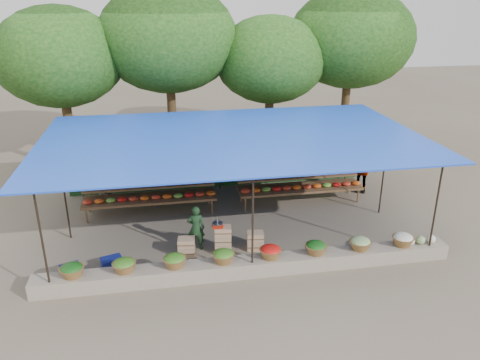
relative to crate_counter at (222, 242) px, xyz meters
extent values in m
plane|color=brown|center=(0.57, 1.58, -0.31)|extent=(60.00, 60.00, 0.00)
cube|color=gray|center=(0.57, -1.17, -0.11)|extent=(10.60, 0.55, 0.40)
cylinder|color=black|center=(-4.23, -1.32, 1.09)|extent=(0.05, 0.05, 2.80)
cylinder|color=black|center=(0.57, -1.32, 1.09)|extent=(0.05, 0.05, 2.80)
cylinder|color=black|center=(5.37, -1.32, 1.09)|extent=(0.05, 0.05, 2.80)
cylinder|color=black|center=(-4.23, 1.58, 1.09)|extent=(0.05, 0.05, 2.80)
cylinder|color=black|center=(5.37, 1.58, 1.09)|extent=(0.05, 0.05, 2.80)
cylinder|color=black|center=(-4.23, 4.48, 1.09)|extent=(0.05, 0.05, 2.80)
cylinder|color=black|center=(0.57, 4.48, 1.09)|extent=(0.05, 0.05, 2.80)
cylinder|color=black|center=(5.37, 4.48, 1.09)|extent=(0.05, 0.05, 2.80)
cube|color=blue|center=(0.57, 1.58, 2.49)|extent=(10.80, 6.60, 0.04)
cube|color=blue|center=(0.57, -0.42, 2.31)|extent=(10.80, 2.19, 0.26)
cube|color=blue|center=(0.57, 3.58, 2.31)|extent=(10.80, 2.19, 0.26)
cylinder|color=#9D9DA2|center=(0.57, 2.98, 1.71)|extent=(9.60, 0.01, 0.01)
ellipsoid|color=yellow|center=(-3.93, 2.98, 1.43)|extent=(0.23, 0.17, 0.30)
ellipsoid|color=yellow|center=(-3.33, 2.98, 1.43)|extent=(0.23, 0.17, 0.30)
ellipsoid|color=yellow|center=(-2.73, 2.98, 1.43)|extent=(0.23, 0.17, 0.30)
ellipsoid|color=yellow|center=(-2.13, 2.98, 1.43)|extent=(0.23, 0.17, 0.30)
ellipsoid|color=yellow|center=(-1.53, 2.98, 1.43)|extent=(0.23, 0.17, 0.30)
ellipsoid|color=yellow|center=(-0.93, 2.98, 1.43)|extent=(0.23, 0.17, 0.30)
ellipsoid|color=yellow|center=(-0.33, 2.98, 1.43)|extent=(0.23, 0.17, 0.30)
ellipsoid|color=yellow|center=(0.27, 2.98, 1.43)|extent=(0.23, 0.17, 0.30)
ellipsoid|color=yellow|center=(0.87, 2.98, 1.43)|extent=(0.23, 0.17, 0.30)
ellipsoid|color=yellow|center=(1.47, 2.98, 1.43)|extent=(0.23, 0.17, 0.30)
ellipsoid|color=yellow|center=(2.07, 2.98, 1.43)|extent=(0.23, 0.17, 0.30)
ellipsoid|color=yellow|center=(2.67, 2.98, 1.43)|extent=(0.23, 0.17, 0.30)
ellipsoid|color=yellow|center=(3.27, 2.98, 1.43)|extent=(0.23, 0.17, 0.30)
ellipsoid|color=yellow|center=(3.87, 2.98, 1.43)|extent=(0.23, 0.17, 0.30)
ellipsoid|color=yellow|center=(4.47, 2.98, 1.43)|extent=(0.23, 0.17, 0.30)
ellipsoid|color=yellow|center=(5.07, 2.98, 1.43)|extent=(0.23, 0.17, 0.30)
ellipsoid|color=#185316|center=(-3.73, -1.17, 0.31)|extent=(0.52, 0.52, 0.23)
ellipsoid|color=#3C771F|center=(-2.53, -1.17, 0.31)|extent=(0.52, 0.52, 0.23)
ellipsoid|color=#3C771F|center=(-1.33, -1.17, 0.31)|extent=(0.52, 0.52, 0.23)
ellipsoid|color=#3C771F|center=(-0.13, -1.17, 0.31)|extent=(0.52, 0.52, 0.23)
ellipsoid|color=red|center=(1.07, -1.17, 0.31)|extent=(0.52, 0.52, 0.23)
ellipsoid|color=#185316|center=(2.27, -1.17, 0.31)|extent=(0.52, 0.52, 0.23)
ellipsoid|color=#8AAB6A|center=(3.47, -1.17, 0.31)|extent=(0.52, 0.52, 0.23)
ellipsoid|color=beige|center=(4.67, -1.17, 0.31)|extent=(0.52, 0.52, 0.23)
cube|color=#19461F|center=(0.57, 4.73, 0.94)|extent=(10.60, 0.06, 2.50)
cylinder|color=#352613|center=(-4.93, 7.38, 1.67)|extent=(0.36, 0.36, 3.97)
ellipsoid|color=#0F360E|center=(-4.93, 7.38, 4.15)|extent=(4.77, 4.77, 3.69)
cylinder|color=#352613|center=(-0.93, 7.78, 1.93)|extent=(0.36, 0.36, 4.48)
ellipsoid|color=#0F360E|center=(-0.93, 7.78, 4.73)|extent=(5.39, 5.39, 4.17)
cylinder|color=#352613|center=(3.07, 7.48, 1.55)|extent=(0.36, 0.36, 3.71)
ellipsoid|color=#0F360E|center=(3.07, 7.48, 3.87)|extent=(4.47, 4.47, 3.45)
cylinder|color=#352613|center=(6.57, 7.88, 1.87)|extent=(0.36, 0.36, 4.35)
ellipsoid|color=#0F360E|center=(6.57, 7.88, 4.59)|extent=(5.24, 5.24, 4.05)
cube|color=#503420|center=(-1.93, 2.88, 0.19)|extent=(4.20, 0.95, 0.08)
cube|color=#503420|center=(-1.93, 3.18, 0.47)|extent=(4.20, 0.35, 0.06)
cylinder|color=#503420|center=(-3.88, 2.48, -0.06)|extent=(0.06, 0.06, 0.50)
cylinder|color=#503420|center=(0.02, 2.48, -0.06)|extent=(0.06, 0.06, 0.50)
cylinder|color=#503420|center=(-3.88, 3.28, -0.06)|extent=(0.06, 0.06, 0.50)
cylinder|color=#503420|center=(0.02, 3.28, -0.06)|extent=(0.06, 0.06, 0.50)
ellipsoid|color=red|center=(-3.83, 2.73, 0.29)|extent=(0.31, 0.26, 0.13)
ellipsoid|color=#69A131|center=(-3.83, 3.18, 0.56)|extent=(0.26, 0.22, 0.12)
ellipsoid|color=#CF4C12|center=(-3.48, 2.73, 0.29)|extent=(0.31, 0.26, 0.13)
ellipsoid|color=red|center=(-3.48, 3.18, 0.56)|extent=(0.26, 0.22, 0.12)
ellipsoid|color=#69A131|center=(-3.13, 2.73, 0.29)|extent=(0.31, 0.26, 0.13)
ellipsoid|color=red|center=(-3.13, 3.18, 0.56)|extent=(0.26, 0.22, 0.12)
ellipsoid|color=red|center=(-2.78, 2.73, 0.29)|extent=(0.31, 0.26, 0.13)
ellipsoid|color=#CF4C12|center=(-2.78, 3.18, 0.56)|extent=(0.26, 0.22, 0.12)
ellipsoid|color=red|center=(-2.43, 2.73, 0.29)|extent=(0.31, 0.26, 0.13)
ellipsoid|color=red|center=(-2.43, 3.18, 0.56)|extent=(0.26, 0.22, 0.12)
ellipsoid|color=#CF4C12|center=(-2.08, 2.73, 0.29)|extent=(0.31, 0.26, 0.13)
ellipsoid|color=#CF4C12|center=(-2.08, 3.18, 0.56)|extent=(0.26, 0.22, 0.12)
ellipsoid|color=red|center=(-1.73, 2.73, 0.29)|extent=(0.31, 0.26, 0.13)
ellipsoid|color=#69A131|center=(-1.73, 3.18, 0.56)|extent=(0.26, 0.22, 0.12)
ellipsoid|color=#CF4C12|center=(-1.38, 2.73, 0.29)|extent=(0.31, 0.26, 0.13)
ellipsoid|color=red|center=(-1.38, 3.18, 0.56)|extent=(0.26, 0.22, 0.12)
ellipsoid|color=#69A131|center=(-1.03, 2.73, 0.29)|extent=(0.31, 0.26, 0.13)
ellipsoid|color=red|center=(-1.03, 3.18, 0.56)|extent=(0.26, 0.22, 0.12)
ellipsoid|color=red|center=(-0.68, 2.73, 0.29)|extent=(0.31, 0.26, 0.13)
ellipsoid|color=#CF4C12|center=(-0.68, 3.18, 0.56)|extent=(0.26, 0.22, 0.12)
ellipsoid|color=red|center=(-0.33, 2.73, 0.29)|extent=(0.31, 0.26, 0.13)
ellipsoid|color=red|center=(-0.33, 3.18, 0.56)|extent=(0.26, 0.22, 0.12)
ellipsoid|color=#CF4C12|center=(0.02, 2.73, 0.29)|extent=(0.31, 0.26, 0.13)
ellipsoid|color=#CF4C12|center=(0.02, 3.18, 0.56)|extent=(0.26, 0.22, 0.12)
cube|color=#503420|center=(3.07, 2.88, 0.19)|extent=(4.20, 0.95, 0.08)
cube|color=#503420|center=(3.07, 3.18, 0.47)|extent=(4.20, 0.35, 0.06)
cylinder|color=#503420|center=(1.12, 2.48, -0.06)|extent=(0.06, 0.06, 0.50)
cylinder|color=#503420|center=(5.02, 2.48, -0.06)|extent=(0.06, 0.06, 0.50)
cylinder|color=#503420|center=(1.12, 3.28, -0.06)|extent=(0.06, 0.06, 0.50)
cylinder|color=#503420|center=(5.02, 3.28, -0.06)|extent=(0.06, 0.06, 0.50)
ellipsoid|color=red|center=(1.17, 2.73, 0.29)|extent=(0.31, 0.26, 0.13)
ellipsoid|color=#69A131|center=(1.17, 3.18, 0.56)|extent=(0.26, 0.22, 0.12)
ellipsoid|color=#CF4C12|center=(1.52, 2.73, 0.29)|extent=(0.31, 0.26, 0.13)
ellipsoid|color=red|center=(1.52, 3.18, 0.56)|extent=(0.26, 0.22, 0.12)
ellipsoid|color=#69A131|center=(1.87, 2.73, 0.29)|extent=(0.31, 0.26, 0.13)
ellipsoid|color=red|center=(1.87, 3.18, 0.56)|extent=(0.26, 0.22, 0.12)
ellipsoid|color=red|center=(2.22, 2.73, 0.29)|extent=(0.31, 0.26, 0.13)
ellipsoid|color=#CF4C12|center=(2.22, 3.18, 0.56)|extent=(0.26, 0.22, 0.12)
ellipsoid|color=red|center=(2.57, 2.73, 0.29)|extent=(0.31, 0.26, 0.13)
ellipsoid|color=red|center=(2.57, 3.18, 0.56)|extent=(0.26, 0.22, 0.12)
ellipsoid|color=#CF4C12|center=(2.92, 2.73, 0.29)|extent=(0.31, 0.26, 0.13)
ellipsoid|color=#CF4C12|center=(2.92, 3.18, 0.56)|extent=(0.26, 0.22, 0.12)
ellipsoid|color=red|center=(3.27, 2.73, 0.29)|extent=(0.31, 0.26, 0.13)
ellipsoid|color=#69A131|center=(3.27, 3.18, 0.56)|extent=(0.26, 0.22, 0.12)
ellipsoid|color=#CF4C12|center=(3.62, 2.73, 0.29)|extent=(0.31, 0.26, 0.13)
ellipsoid|color=red|center=(3.62, 3.18, 0.56)|extent=(0.26, 0.22, 0.12)
ellipsoid|color=#69A131|center=(3.97, 2.73, 0.29)|extent=(0.31, 0.26, 0.13)
ellipsoid|color=red|center=(3.97, 3.18, 0.56)|extent=(0.26, 0.22, 0.12)
ellipsoid|color=red|center=(4.32, 2.73, 0.29)|extent=(0.31, 0.26, 0.13)
ellipsoid|color=#CF4C12|center=(4.32, 3.18, 0.56)|extent=(0.26, 0.22, 0.12)
ellipsoid|color=red|center=(4.67, 2.73, 0.29)|extent=(0.31, 0.26, 0.13)
ellipsoid|color=red|center=(4.67, 3.18, 0.56)|extent=(0.26, 0.22, 0.12)
ellipsoid|color=#CF4C12|center=(5.02, 2.73, 0.29)|extent=(0.31, 0.26, 0.13)
ellipsoid|color=#CF4C12|center=(5.02, 3.18, 0.56)|extent=(0.26, 0.22, 0.12)
cube|color=tan|center=(-0.97, 0.00, -0.19)|extent=(0.49, 0.40, 0.25)
cube|color=tan|center=(-0.97, 0.00, 0.07)|extent=(0.49, 0.40, 0.25)
cube|color=tan|center=(0.03, 0.00, -0.19)|extent=(0.49, 0.40, 0.25)
cube|color=tan|center=(0.03, 0.00, 0.07)|extent=(0.49, 0.40, 0.25)
cube|color=tan|center=(0.03, 0.00, 0.33)|extent=(0.49, 0.40, 0.25)
cube|color=tan|center=(0.93, 0.00, -0.19)|extent=(0.49, 0.40, 0.25)
cube|color=tan|center=(0.93, 0.00, 0.07)|extent=(0.49, 0.40, 0.25)
cube|color=#AD1E0D|center=(-0.12, 0.00, 0.51)|extent=(0.27, 0.24, 0.11)
cylinder|color=#9D9DA2|center=(-0.12, 0.00, 0.58)|extent=(0.29, 0.29, 0.03)
cylinder|color=#9D9DA2|center=(-0.12, 0.00, 0.67)|extent=(0.03, 0.03, 0.20)
imported|color=#19371C|center=(-0.67, 0.30, 0.34)|extent=(0.51, 0.36, 1.30)
imported|color=slate|center=(-3.28, 3.59, 0.55)|extent=(1.01, 0.90, 1.72)
imported|color=slate|center=(1.69, 3.90, 0.56)|extent=(1.26, 1.25, 1.74)
imported|color=slate|center=(5.47, 3.34, 0.50)|extent=(1.02, 0.77, 1.62)
cube|color=navy|center=(-2.91, -0.34, -0.16)|extent=(0.60, 0.51, 0.31)
cube|color=navy|center=(-3.92, -0.47, -0.17)|extent=(0.57, 0.49, 0.28)
camera|label=1|loc=(-1.50, -11.14, 6.29)|focal=35.00mm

